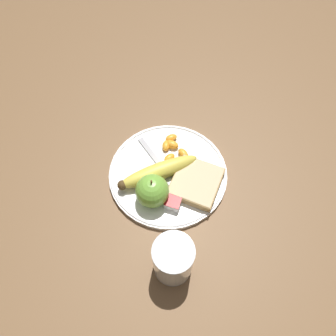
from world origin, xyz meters
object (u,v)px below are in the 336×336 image
(plate, at_px, (168,173))
(bread_slice, at_px, (196,182))
(apple, at_px, (152,191))
(banana, at_px, (158,172))
(juice_glass, at_px, (173,260))
(jam_packet, at_px, (174,201))
(fork, at_px, (162,167))

(plate, height_order, bread_slice, bread_slice)
(plate, distance_m, apple, 0.08)
(bread_slice, bearing_deg, banana, -86.51)
(juice_glass, relative_size, jam_packet, 2.72)
(jam_packet, bearing_deg, plate, -152.68)
(banana, relative_size, bread_slice, 1.45)
(apple, bearing_deg, plate, 171.11)
(apple, bearing_deg, bread_slice, 127.30)
(apple, relative_size, jam_packet, 2.02)
(juice_glass, bearing_deg, banana, -152.72)
(bread_slice, xyz_separation_m, jam_packet, (0.06, -0.03, -0.00))
(banana, bearing_deg, juice_glass, 27.28)
(jam_packet, bearing_deg, fork, -145.37)
(bread_slice, bearing_deg, jam_packet, -30.00)
(plate, height_order, banana, banana)
(banana, distance_m, bread_slice, 0.09)
(apple, relative_size, banana, 0.49)
(bread_slice, distance_m, fork, 0.09)
(juice_glass, height_order, banana, juice_glass)
(juice_glass, relative_size, apple, 1.35)
(apple, height_order, jam_packet, apple)
(apple, relative_size, fork, 0.58)
(plate, distance_m, banana, 0.03)
(apple, distance_m, fork, 0.09)
(plate, bearing_deg, fork, -113.48)
(bread_slice, height_order, fork, bread_slice)
(juice_glass, bearing_deg, plate, -159.23)
(juice_glass, distance_m, fork, 0.23)
(jam_packet, bearing_deg, banana, -134.26)
(apple, bearing_deg, jam_packet, 93.93)
(plate, bearing_deg, jam_packet, 27.32)
(apple, xyz_separation_m, banana, (-0.06, -0.01, -0.02))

